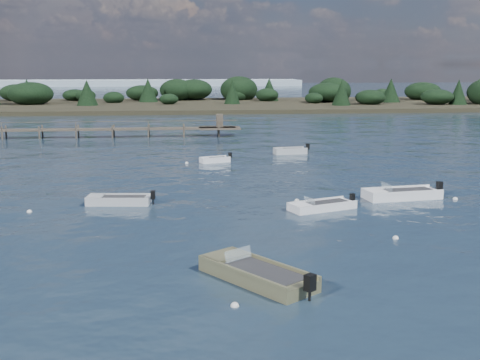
{
  "coord_description": "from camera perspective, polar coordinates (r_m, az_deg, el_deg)",
  "views": [
    {
      "loc": [
        -1.13,
        -25.75,
        8.7
      ],
      "look_at": [
        3.0,
        14.0,
        1.0
      ],
      "focal_mm": 45.0,
      "sensor_mm": 36.0,
      "label": 1
    }
  ],
  "objects": [
    {
      "name": "jetty",
      "position": [
        76.96,
        -21.49,
        4.39
      ],
      "size": [
        64.5,
        3.2,
        3.4
      ],
      "color": "#4F463A",
      "rests_on": "ground"
    },
    {
      "name": "far_headland",
      "position": [
        128.61,
        5.86,
        7.84
      ],
      "size": [
        190.0,
        40.0,
        5.8
      ],
      "color": "black",
      "rests_on": "ground"
    },
    {
      "name": "buoy_extra_a",
      "position": [
        39.07,
        5.41,
        -2.01
      ],
      "size": [
        0.32,
        0.32,
        0.32
      ],
      "primitive_type": "sphere",
      "color": "silver",
      "rests_on": "ground"
    },
    {
      "name": "tender_far_grey_b",
      "position": [
        59.71,
        4.78,
        2.66
      ],
      "size": [
        3.64,
        1.65,
        1.23
      ],
      "color": "#A7ABAE",
      "rests_on": "ground"
    },
    {
      "name": "buoy_d",
      "position": [
        41.87,
        19.73,
        -1.74
      ],
      "size": [
        0.32,
        0.32,
        0.32
      ],
      "primitive_type": "sphere",
      "color": "silver",
      "rests_on": "ground"
    },
    {
      "name": "dinghy_mid_white_a",
      "position": [
        37.02,
        7.77,
        -2.57
      ],
      "size": [
        4.47,
        2.88,
        1.04
      ],
      "color": "white",
      "rests_on": "ground"
    },
    {
      "name": "ground",
      "position": [
        86.2,
        -5.16,
        5.07
      ],
      "size": [
        400.0,
        400.0,
        0.0
      ],
      "primitive_type": "plane",
      "color": "#152332",
      "rests_on": "ground"
    },
    {
      "name": "tender_far_white",
      "position": [
        54.35,
        -2.39,
        1.84
      ],
      "size": [
        3.02,
        1.88,
        1.02
      ],
      "color": "white",
      "rests_on": "ground"
    },
    {
      "name": "dinghy_near_olive",
      "position": [
        24.89,
        1.58,
        -9.12
      ],
      "size": [
        4.65,
        5.37,
        1.38
      ],
      "color": "#716F4B",
      "rests_on": "ground"
    },
    {
      "name": "buoy_e",
      "position": [
        53.97,
        -5.07,
        1.59
      ],
      "size": [
        0.32,
        0.32,
        0.32
      ],
      "primitive_type": "sphere",
      "color": "silver",
      "rests_on": "ground"
    },
    {
      "name": "buoy_a",
      "position": [
        22.46,
        -0.5,
        -11.88
      ],
      "size": [
        0.32,
        0.32,
        0.32
      ],
      "primitive_type": "sphere",
      "color": "silver",
      "rests_on": "ground"
    },
    {
      "name": "dinghy_mid_white_b",
      "position": [
        41.11,
        15.06,
        -1.44
      ],
      "size": [
        5.49,
        2.51,
        1.34
      ],
      "color": "white",
      "rests_on": "ground"
    },
    {
      "name": "buoy_c",
      "position": [
        38.17,
        -19.34,
        -2.9
      ],
      "size": [
        0.32,
        0.32,
        0.32
      ],
      "primitive_type": "sphere",
      "color": "silver",
      "rests_on": "ground"
    },
    {
      "name": "buoy_b",
      "position": [
        31.65,
        14.53,
        -5.41
      ],
      "size": [
        0.32,
        0.32,
        0.32
      ],
      "primitive_type": "sphere",
      "color": "silver",
      "rests_on": "ground"
    },
    {
      "name": "dinghy_mid_grey",
      "position": [
        38.86,
        -11.43,
        -2.03
      ],
      "size": [
        4.35,
        1.92,
        1.08
      ],
      "color": "#A7ABAE",
      "rests_on": "ground"
    }
  ]
}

